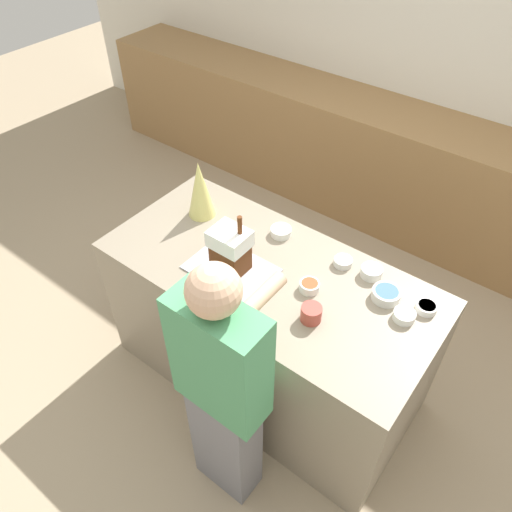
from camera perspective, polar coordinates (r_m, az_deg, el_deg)
name	(u,v)px	position (r m, az deg, el deg)	size (l,w,h in m)	color
ground_plane	(266,373)	(3.25, 1.15, -13.26)	(12.00, 12.00, 0.00)	tan
wall_back	(454,59)	(4.08, 21.71, 20.19)	(8.00, 0.05, 2.60)	white
back_cabinet_block	(410,176)	(4.17, 17.20, 8.72)	(6.00, 0.60, 0.95)	#9E7547
kitchen_island	(267,328)	(2.88, 1.28, -8.21)	(1.76, 0.83, 0.92)	gray
baking_tray	(231,269)	(2.55, -2.86, -1.45)	(0.43, 0.31, 0.01)	#B2B2BC
gingerbread_house	(230,249)	(2.46, -2.96, 0.77)	(0.19, 0.16, 0.34)	#5B2D14
decorative_tree	(200,189)	(2.80, -6.40, 7.60)	(0.16, 0.16, 0.34)	#DBD675
candy_bowl_far_right	(281,231)	(2.73, 2.87, 2.85)	(0.12, 0.12, 0.04)	white
candy_bowl_center_rear	(426,307)	(2.48, 18.90, -5.55)	(0.10, 0.10, 0.04)	white
candy_bowl_near_tray_right	(343,262)	(2.60, 9.91, -0.63)	(0.10, 0.10, 0.04)	silver
candy_bowl_front_corner	(404,315)	(2.41, 16.58, -6.51)	(0.10, 0.10, 0.04)	white
candy_bowl_behind_tray	(309,286)	(2.44, 6.12, -3.42)	(0.10, 0.10, 0.05)	white
candy_bowl_near_tray_left	(372,271)	(2.56, 13.07, -1.73)	(0.11, 0.11, 0.05)	silver
candy_bowl_beside_tree	(386,294)	(2.47, 14.65, -4.23)	(0.14, 0.14, 0.05)	silver
mug	(311,314)	(2.31, 6.32, -6.55)	(0.10, 0.10, 0.08)	#B24238
person	(223,393)	(2.24, -3.79, -15.32)	(0.41, 0.51, 1.56)	slate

